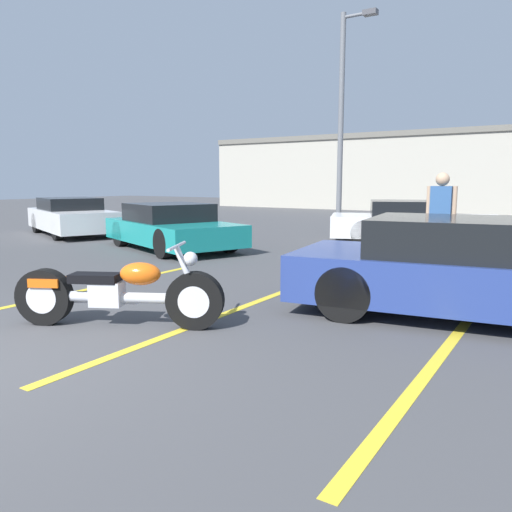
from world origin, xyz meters
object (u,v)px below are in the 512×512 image
light_pole (343,113)px  parked_car_left_row (71,217)px  parked_car_mid_right_row (415,223)px  parked_car_mid_left_row (171,227)px  motorcycle (118,293)px  spectator_by_show_car (441,214)px  show_car_hood_open (463,269)px

light_pole → parked_car_left_row: (-6.58, -5.81, -3.34)m
parked_car_mid_right_row → parked_car_mid_left_row: bearing=-158.2°
parked_car_mid_right_row → motorcycle: bearing=-115.4°
motorcycle → parked_car_left_row: bearing=118.7°
parked_car_mid_left_row → spectator_by_show_car: size_ratio=2.50×
motorcycle → parked_car_mid_right_row: bearing=59.2°
show_car_hood_open → parked_car_left_row: show_car_hood_open is taller
parked_car_mid_left_row → light_pole: bearing=97.8°
light_pole → parked_car_left_row: bearing=-138.6°
show_car_hood_open → parked_car_mid_right_row: 7.61m
show_car_hood_open → light_pole: bearing=112.4°
light_pole → show_car_hood_open: 11.46m
parked_car_left_row → spectator_by_show_car: (11.26, -0.79, 0.53)m
parked_car_left_row → spectator_by_show_car: size_ratio=2.52×
motorcycle → show_car_hood_open: show_car_hood_open is taller
light_pole → spectator_by_show_car: bearing=-54.7°
parked_car_left_row → parked_car_mid_left_row: bearing=12.7°
parked_car_mid_left_row → parked_car_left_row: 4.98m
show_car_hood_open → parked_car_left_row: size_ratio=0.94×
parked_car_left_row → parked_car_mid_right_row: bearing=42.6°
parked_car_mid_right_row → spectator_by_show_car: bearing=-90.9°
spectator_by_show_car → motorcycle: bearing=-113.4°
parked_car_mid_right_row → light_pole: bearing=122.7°
light_pole → parked_car_mid_left_row: (-1.67, -6.66, -3.36)m
light_pole → motorcycle: size_ratio=3.12×
light_pole → show_car_hood_open: size_ratio=1.64×
light_pole → show_car_hood_open: bearing=-59.4°
parked_car_left_row → show_car_hood_open: bearing=5.8°
light_pole → parked_car_mid_right_row: 5.07m
spectator_by_show_car → parked_car_left_row: bearing=176.0°
motorcycle → parked_car_mid_left_row: size_ratio=0.50×
parked_car_mid_right_row → spectator_by_show_car: (1.60, -4.35, 0.53)m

